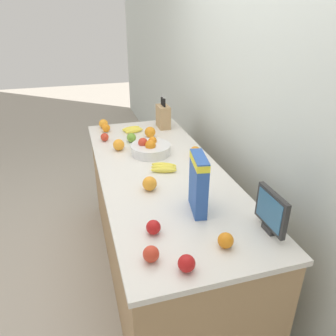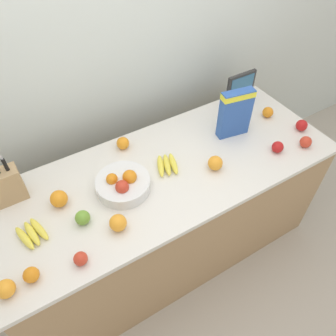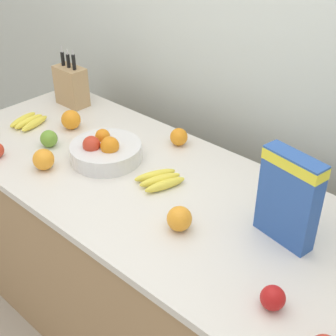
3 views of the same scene
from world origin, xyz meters
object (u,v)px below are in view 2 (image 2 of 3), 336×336
at_px(orange_mid_right, 6,289).
at_px(orange_front_center, 268,112).
at_px(fruit_bowl, 123,184).
at_px(knife_block, 6,186).
at_px(banana_bunch_left, 32,233).
at_px(apple_middle, 306,142).
at_px(orange_front_right, 215,163).
at_px(apple_front, 81,259).
at_px(orange_back_center, 123,143).
at_px(small_monitor, 241,86).
at_px(cereal_box, 235,112).
at_px(orange_near_bowl, 118,223).
at_px(banana_bunch_right, 167,165).
at_px(apple_near_bananas, 278,147).
at_px(orange_mid_left, 59,199).
at_px(orange_by_cereal, 31,275).
at_px(apple_leftmost, 83,218).
at_px(apple_rightmost, 302,125).

relative_size(orange_mid_right, orange_front_center, 1.12).
bearing_deg(fruit_bowl, knife_block, 155.20).
bearing_deg(banana_bunch_left, apple_middle, -8.01).
relative_size(knife_block, orange_front_right, 3.50).
xyz_separation_m(apple_front, orange_mid_right, (-0.32, 0.03, 0.01)).
relative_size(apple_front, orange_front_right, 0.76).
height_order(fruit_bowl, orange_back_center, fruit_bowl).
bearing_deg(orange_mid_right, knife_block, 75.50).
xyz_separation_m(small_monitor, orange_front_right, (-0.54, -0.45, -0.07)).
bearing_deg(orange_mid_right, fruit_bowl, 21.73).
height_order(orange_mid_right, orange_front_right, orange_front_right).
bearing_deg(knife_block, cereal_box, -7.86).
distance_m(cereal_box, orange_mid_right, 1.50).
xyz_separation_m(apple_middle, orange_back_center, (-0.96, 0.56, 0.00)).
height_order(apple_middle, orange_back_center, orange_back_center).
height_order(orange_back_center, orange_mid_right, orange_mid_right).
bearing_deg(orange_near_bowl, orange_mid_right, -174.26).
bearing_deg(cereal_box, orange_front_center, 12.28).
relative_size(banana_bunch_right, apple_near_bananas, 2.74).
bearing_deg(cereal_box, fruit_bowl, -165.59).
relative_size(apple_middle, orange_mid_left, 0.79).
bearing_deg(orange_mid_left, fruit_bowl, -13.25).
bearing_deg(orange_by_cereal, orange_front_center, 11.31).
relative_size(banana_bunch_right, orange_mid_right, 2.39).
relative_size(knife_block, cereal_box, 0.95).
xyz_separation_m(apple_middle, orange_by_cereal, (-1.66, 0.01, -0.00)).
bearing_deg(small_monitor, orange_by_cereal, -160.33).
height_order(fruit_bowl, apple_front, fruit_bowl).
bearing_deg(apple_leftmost, orange_back_center, 43.79).
xyz_separation_m(orange_mid_left, orange_front_center, (1.43, 0.00, -0.01)).
bearing_deg(knife_block, orange_mid_right, -104.50).
distance_m(small_monitor, apple_front, 1.54).
distance_m(apple_rightmost, orange_back_center, 1.14).
height_order(orange_front_right, orange_by_cereal, orange_front_right).
relative_size(cereal_box, fruit_bowl, 1.07).
bearing_deg(orange_front_center, apple_front, -165.79).
distance_m(banana_bunch_right, orange_by_cereal, 0.89).
distance_m(orange_near_bowl, orange_mid_left, 0.35).
relative_size(fruit_bowl, orange_front_center, 4.07).
bearing_deg(fruit_bowl, orange_mid_right, -158.27).
xyz_separation_m(knife_block, orange_mid_left, (0.21, -0.17, -0.06)).
height_order(cereal_box, orange_front_right, cereal_box).
height_order(knife_block, orange_mid_right, knife_block).
distance_m(small_monitor, apple_rightmost, 0.49).
relative_size(apple_rightmost, orange_front_right, 0.86).
bearing_deg(orange_mid_left, apple_near_bananas, -12.86).
xyz_separation_m(cereal_box, orange_mid_left, (-1.12, 0.01, -0.13)).
distance_m(small_monitor, orange_mid_right, 1.82).
height_order(banana_bunch_left, orange_near_bowl, orange_near_bowl).
height_order(banana_bunch_left, apple_rightmost, apple_rightmost).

